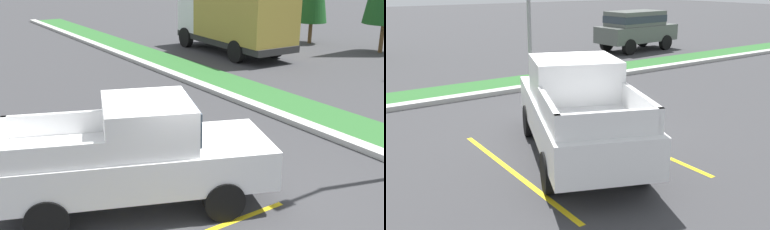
# 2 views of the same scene
# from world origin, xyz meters

# --- Properties ---
(ground_plane) EXTENTS (120.00, 120.00, 0.00)m
(ground_plane) POSITION_xyz_m (0.00, 0.00, 0.00)
(ground_plane) COLOR #38383A
(parking_line_near) EXTENTS (0.12, 4.80, 0.01)m
(parking_line_near) POSITION_xyz_m (-2.16, -0.99, 0.00)
(parking_line_near) COLOR yellow
(parking_line_near) RESTS_ON ground
(curb_strip) EXTENTS (56.00, 0.40, 0.15)m
(curb_strip) POSITION_xyz_m (0.00, 5.00, 0.07)
(curb_strip) COLOR #B2B2AD
(curb_strip) RESTS_ON ground
(pickup_truck_main) EXTENTS (3.69, 5.54, 2.10)m
(pickup_truck_main) POSITION_xyz_m (-0.59, -0.94, 1.04)
(pickup_truck_main) COLOR black
(pickup_truck_main) RESTS_ON ground
(cargo_truck_distant) EXTENTS (6.90, 2.75, 3.40)m
(cargo_truck_distant) POSITION_xyz_m (-11.03, 9.79, 1.85)
(cargo_truck_distant) COLOR black
(cargo_truck_distant) RESTS_ON ground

